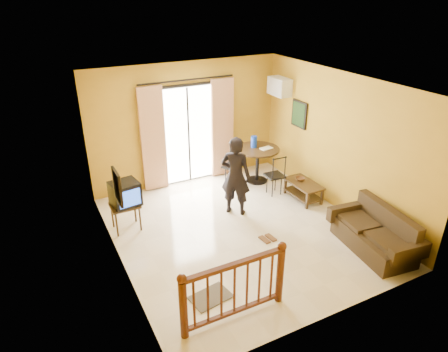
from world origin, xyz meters
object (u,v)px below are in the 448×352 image
dining_table (258,155)px  sofa (376,235)px  television (125,194)px  standing_person (236,176)px  coffee_table (303,188)px

dining_table → sofa: 3.34m
television → standing_person: size_ratio=0.34×
television → coffee_table: size_ratio=0.64×
coffee_table → sofa: 2.07m
television → sofa: 4.58m
dining_table → standing_person: (-1.16, -1.04, 0.16)m
coffee_table → standing_person: 1.70m
sofa → standing_person: size_ratio=1.02×
television → dining_table: television is taller
sofa → television: bearing=151.9°
dining_table → coffee_table: (0.44, -1.22, -0.41)m
dining_table → standing_person: size_ratio=0.61×
coffee_table → standing_person: size_ratio=0.53×
sofa → dining_table: bearing=104.7°
dining_table → coffee_table: size_ratio=1.14×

